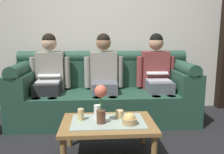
{
  "coord_description": "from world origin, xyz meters",
  "views": [
    {
      "loc": [
        -0.11,
        -2.06,
        1.2
      ],
      "look_at": [
        0.09,
        0.85,
        0.67
      ],
      "focal_mm": 37.17,
      "sensor_mm": 36.0,
      "label": 1
    }
  ],
  "objects_px": {
    "person_middle": "(104,74)",
    "cup_near_left": "(81,114)",
    "flower_vase": "(101,100)",
    "couch": "(104,94)",
    "coffee_table": "(108,126)",
    "cup_far_center": "(97,111)",
    "person_left": "(49,74)",
    "person_right": "(157,73)",
    "snack_bowl": "(130,120)",
    "cup_near_right": "(119,114)"
  },
  "relations": [
    {
      "from": "person_left",
      "to": "person_middle",
      "type": "height_order",
      "value": "same"
    },
    {
      "from": "cup_near_left",
      "to": "cup_far_center",
      "type": "distance_m",
      "value": 0.18
    },
    {
      "from": "person_middle",
      "to": "cup_far_center",
      "type": "xyz_separation_m",
      "value": [
        -0.1,
        -0.96,
        -0.23
      ]
    },
    {
      "from": "snack_bowl",
      "to": "couch",
      "type": "bearing_deg",
      "value": 99.7
    },
    {
      "from": "person_middle",
      "to": "cup_near_left",
      "type": "bearing_deg",
      "value": -104.53
    },
    {
      "from": "person_middle",
      "to": "cup_far_center",
      "type": "height_order",
      "value": "person_middle"
    },
    {
      "from": "coffee_table",
      "to": "snack_bowl",
      "type": "bearing_deg",
      "value": -24.65
    },
    {
      "from": "couch",
      "to": "person_left",
      "type": "distance_m",
      "value": 0.81
    },
    {
      "from": "couch",
      "to": "cup_near_right",
      "type": "distance_m",
      "value": 1.01
    },
    {
      "from": "couch",
      "to": "snack_bowl",
      "type": "bearing_deg",
      "value": -80.3
    },
    {
      "from": "coffee_table",
      "to": "snack_bowl",
      "type": "xyz_separation_m",
      "value": [
        0.2,
        -0.09,
        0.09
      ]
    },
    {
      "from": "cup_far_center",
      "to": "cup_near_left",
      "type": "bearing_deg",
      "value": -157.86
    },
    {
      "from": "flower_vase",
      "to": "snack_bowl",
      "type": "distance_m",
      "value": 0.33
    },
    {
      "from": "person_right",
      "to": "flower_vase",
      "type": "bearing_deg",
      "value": -126.46
    },
    {
      "from": "cup_far_center",
      "to": "flower_vase",
      "type": "bearing_deg",
      "value": -77.6
    },
    {
      "from": "person_middle",
      "to": "snack_bowl",
      "type": "distance_m",
      "value": 1.21
    },
    {
      "from": "couch",
      "to": "snack_bowl",
      "type": "distance_m",
      "value": 1.19
    },
    {
      "from": "coffee_table",
      "to": "cup_near_right",
      "type": "height_order",
      "value": "cup_near_right"
    },
    {
      "from": "snack_bowl",
      "to": "cup_near_left",
      "type": "relative_size",
      "value": 1.23
    },
    {
      "from": "flower_vase",
      "to": "cup_far_center",
      "type": "bearing_deg",
      "value": 102.4
    },
    {
      "from": "person_left",
      "to": "cup_far_center",
      "type": "distance_m",
      "value": 1.19
    },
    {
      "from": "snack_bowl",
      "to": "cup_far_center",
      "type": "distance_m",
      "value": 0.37
    },
    {
      "from": "couch",
      "to": "coffee_table",
      "type": "relative_size",
      "value": 2.74
    },
    {
      "from": "coffee_table",
      "to": "cup_far_center",
      "type": "xyz_separation_m",
      "value": [
        -0.1,
        0.11,
        0.12
      ]
    },
    {
      "from": "cup_near_left",
      "to": "coffee_table",
      "type": "bearing_deg",
      "value": -9.61
    },
    {
      "from": "flower_vase",
      "to": "cup_far_center",
      "type": "distance_m",
      "value": 0.23
    },
    {
      "from": "cup_near_right",
      "to": "coffee_table",
      "type": "bearing_deg",
      "value": -146.82
    },
    {
      "from": "snack_bowl",
      "to": "person_middle",
      "type": "bearing_deg",
      "value": 99.74
    },
    {
      "from": "person_right",
      "to": "flower_vase",
      "type": "xyz_separation_m",
      "value": [
        -0.83,
        -1.12,
        -0.07
      ]
    },
    {
      "from": "coffee_table",
      "to": "snack_bowl",
      "type": "height_order",
      "value": "snack_bowl"
    },
    {
      "from": "person_left",
      "to": "cup_near_right",
      "type": "distance_m",
      "value": 1.35
    },
    {
      "from": "person_middle",
      "to": "snack_bowl",
      "type": "bearing_deg",
      "value": -80.26
    },
    {
      "from": "cup_near_left",
      "to": "couch",
      "type": "bearing_deg",
      "value": 75.53
    },
    {
      "from": "flower_vase",
      "to": "cup_near_left",
      "type": "height_order",
      "value": "flower_vase"
    },
    {
      "from": "person_right",
      "to": "coffee_table",
      "type": "height_order",
      "value": "person_right"
    },
    {
      "from": "person_middle",
      "to": "flower_vase",
      "type": "distance_m",
      "value": 1.13
    },
    {
      "from": "person_right",
      "to": "flower_vase",
      "type": "relative_size",
      "value": 3.27
    },
    {
      "from": "snack_bowl",
      "to": "cup_near_left",
      "type": "height_order",
      "value": "cup_near_left"
    },
    {
      "from": "cup_near_right",
      "to": "flower_vase",
      "type": "bearing_deg",
      "value": -145.78
    },
    {
      "from": "flower_vase",
      "to": "snack_bowl",
      "type": "xyz_separation_m",
      "value": [
        0.27,
        -0.04,
        -0.18
      ]
    },
    {
      "from": "person_left",
      "to": "person_middle",
      "type": "relative_size",
      "value": 1.0
    },
    {
      "from": "person_right",
      "to": "cup_far_center",
      "type": "bearing_deg",
      "value": -131.97
    },
    {
      "from": "person_middle",
      "to": "cup_near_right",
      "type": "height_order",
      "value": "person_middle"
    },
    {
      "from": "cup_near_right",
      "to": "snack_bowl",
      "type": "bearing_deg",
      "value": -65.45
    },
    {
      "from": "coffee_table",
      "to": "cup_near_left",
      "type": "bearing_deg",
      "value": 170.39
    },
    {
      "from": "cup_near_left",
      "to": "person_middle",
      "type": "bearing_deg",
      "value": 75.47
    },
    {
      "from": "couch",
      "to": "person_middle",
      "type": "bearing_deg",
      "value": -90.0
    },
    {
      "from": "person_middle",
      "to": "snack_bowl",
      "type": "height_order",
      "value": "person_middle"
    },
    {
      "from": "person_right",
      "to": "coffee_table",
      "type": "relative_size",
      "value": 1.34
    },
    {
      "from": "person_right",
      "to": "cup_far_center",
      "type": "distance_m",
      "value": 1.31
    }
  ]
}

